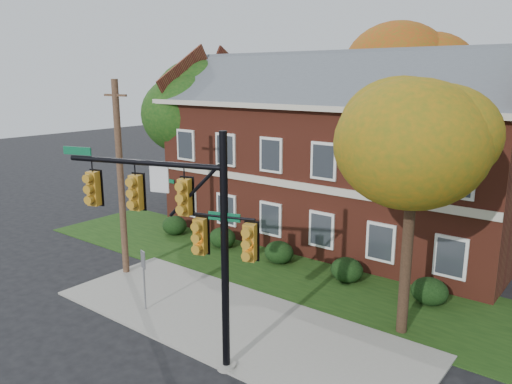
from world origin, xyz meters
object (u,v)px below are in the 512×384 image
Objects in this scene: hedge_left at (222,238)px; tree_far_rear at (422,70)px; traffic_signal at (184,223)px; tree_left_rear at (190,106)px; hedge_center at (279,252)px; hedge_far_left at (175,225)px; hedge_far_right at (430,291)px; tree_near_right at (421,137)px; apartment_building at (338,145)px; sign_post at (144,271)px; utility_pole at (121,179)px; hedge_right at (347,270)px.

tree_far_rear is at bearing 69.71° from hedge_left.
tree_left_rear is at bearing 117.30° from traffic_signal.
traffic_signal is (2.52, -8.37, 3.87)m from hedge_center.
hedge_far_right is at bearing 0.00° from hedge_far_left.
apartment_building is at bearing 131.77° from tree_near_right.
hedge_center is 0.16× the size of tree_near_right.
traffic_signal is (1.18, -21.46, -4.45)m from tree_far_rear.
apartment_building reaches higher than traffic_signal.
tree_left_rear is (-2.73, 4.14, 6.16)m from hedge_far_left.
hedge_left is 12.68m from tree_near_right.
tree_far_rear is 21.50m from sign_post.
traffic_signal is at bearing -41.30° from hedge_far_left.
tree_far_rear reaches higher than hedge_far_right.
tree_near_right is 1.02× the size of utility_pole.
hedge_right is (7.00, 0.00, 0.00)m from hedge_left.
hedge_left is (3.50, 0.00, 0.00)m from hedge_far_left.
hedge_left is 7.48m from sign_post.
tree_far_rear is 1.37× the size of utility_pole.
hedge_center is at bearing 0.00° from hedge_left.
tree_far_rear reaches higher than hedge_center.
hedge_far_right is (14.00, 0.00, 0.00)m from hedge_far_left.
hedge_far_right is (7.00, 0.00, 0.00)m from hedge_center.
traffic_signal reaches higher than hedge_left.
tree_left_rear reaches higher than sign_post.
tree_far_rear reaches higher than apartment_building.
tree_near_right is at bearing -14.81° from hedge_left.
tree_left_rear is at bearing 156.96° from hedge_center.
hedge_far_left is 0.16× the size of tree_left_rear.
hedge_right is at bearing 0.00° from hedge_far_left.
hedge_far_right is at bearing -66.63° from tree_far_rear.
tree_left_rear is (-6.23, 4.14, 6.16)m from hedge_left.
sign_post is at bearing -153.40° from tree_near_right.
tree_near_right is at bearing -22.36° from tree_left_rear.
tree_far_rear is at bearing 38.97° from tree_left_rear.
hedge_right is at bearing 0.00° from hedge_center.
hedge_left and hedge_center have the same top height.
tree_near_right is (0.22, -2.83, 6.14)m from hedge_far_right.
hedge_right is 0.60× the size of sign_post.
hedge_left is at bearing 165.19° from tree_near_right.
utility_pole is at bearing 170.75° from sign_post.
apartment_building reaches higher than tree_near_right.
hedge_left is 0.20× the size of traffic_signal.
hedge_right is at bearing 180.00° from hedge_far_right.
hedge_far_right is at bearing 59.59° from sign_post.
hedge_center is at bearing -90.00° from apartment_building.
tree_far_rear is 19.71m from utility_pole.
utility_pole is at bearing -61.17° from tree_left_rear.
hedge_far_left is at bearing -143.11° from apartment_building.
hedge_center is 0.20× the size of traffic_signal.
hedge_right is at bearing -56.33° from apartment_building.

